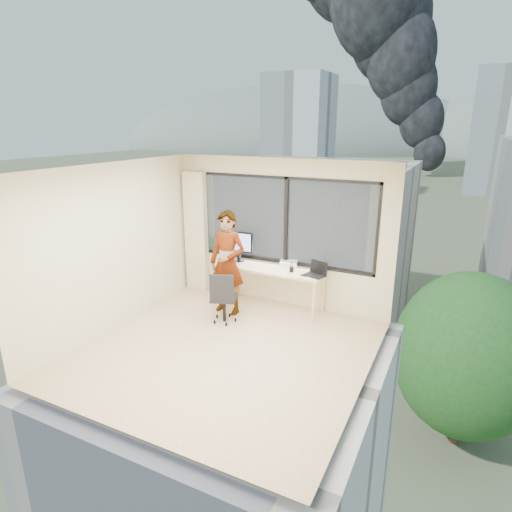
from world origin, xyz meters
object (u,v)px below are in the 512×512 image
Objects in this scene: monitor at (238,246)px; game_console at (289,263)px; laptop at (315,270)px; handbag at (320,266)px; desk at (273,288)px; person at (227,263)px; chair at (224,296)px.

game_console is (0.92, 0.15, -0.24)m from monitor.
handbag is at bearing 102.56° from laptop.
person is at bearing -142.55° from desk.
handbag is (1.43, 0.64, -0.04)m from person.
person is (-0.14, 0.37, 0.44)m from chair.
game_console is at bearing 6.11° from monitor.
monitor is at bearing 172.00° from desk.
game_console is (0.82, 0.74, -0.11)m from person.
monitor reaches higher than chair.
game_console is at bearing 53.20° from desk.
chair is 1.14m from monitor.
laptop is (0.78, -0.07, 0.48)m from desk.
handbag is (0.02, 0.22, -0.00)m from laptop.
game_console is (0.68, 1.11, 0.34)m from chair.
handbag is at bearing 17.57° from chair.
desk is 0.95m from handbag.
desk is 6.62× the size of handbag.
chair is at bearing -68.43° from person.
handbag is at bearing -1.44° from monitor.
monitor is at bearing 163.80° from handbag.
chair reaches higher than game_console.
desk is 0.99m from monitor.
desk is 5.99× the size of game_console.
chair is 1.62× the size of monitor.
chair is 1.55m from laptop.
person is 5.94× the size of game_console.
desk is 2.00× the size of chair.
laptop is 1.30× the size of handbag.
laptop is at bearing 17.46° from person.
person is at bearing -146.31° from laptop.
monitor is 2.05× the size of handbag.
laptop is at bearing -112.81° from handbag.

